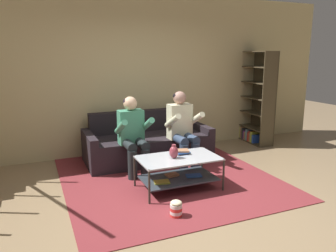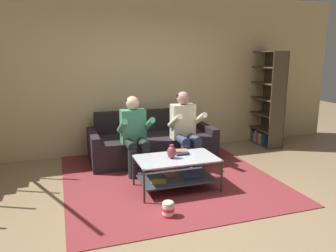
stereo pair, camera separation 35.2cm
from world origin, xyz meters
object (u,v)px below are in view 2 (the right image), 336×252
person_seated_left (135,132)px  person_seated_right (185,127)px  bookshelf (264,107)px  popcorn_tub (168,209)px  coffee_table (176,168)px  couch (152,143)px  vase (172,152)px  book_stack (181,152)px

person_seated_left → person_seated_right: person_seated_right is taller
person_seated_right → bookshelf: size_ratio=0.66×
person_seated_right → popcorn_tub: bearing=-117.5°
coffee_table → couch: bearing=88.2°
vase → bookshelf: bearing=33.2°
couch → vase: 1.42m
couch → bookshelf: size_ratio=1.14×
person_seated_right → coffee_table: 1.04m
coffee_table → vase: bearing=178.9°
coffee_table → book_stack: size_ratio=5.41×
popcorn_tub → couch: bearing=79.4°
vase → book_stack: vase is taller
coffee_table → book_stack: (0.12, 0.13, 0.18)m
person_seated_right → popcorn_tub: 1.85m
coffee_table → vase: vase is taller
person_seated_right → couch: bearing=127.5°
couch → person_seated_left: (-0.42, -0.55, 0.37)m
person_seated_right → bookshelf: bookshelf is taller
couch → person_seated_left: bearing=-127.3°
bookshelf → person_seated_left: bearing=-163.5°
couch → person_seated_left: 0.78m
bookshelf → person_seated_right: bearing=-157.5°
coffee_table → bookshelf: bearing=33.9°
person_seated_left → book_stack: person_seated_left is taller
person_seated_left → coffee_table: size_ratio=1.09×
person_seated_right → vase: (-0.53, -0.85, -0.13)m
person_seated_right → book_stack: 0.82m
couch → vase: (-0.11, -1.39, 0.26)m
person_seated_left → coffee_table: (0.37, -0.85, -0.35)m
coffee_table → person_seated_left: bearing=113.9°
person_seated_right → vase: size_ratio=6.57×
book_stack → vase: bearing=-145.8°
person_seated_left → person_seated_right: size_ratio=0.96×
vase → book_stack: bearing=34.2°
couch → person_seated_left: person_seated_left is taller
book_stack → popcorn_tub: size_ratio=1.02×
vase → person_seated_right: bearing=58.2°
popcorn_tub → book_stack: bearing=60.7°
vase → popcorn_tub: 0.89m
person_seated_left → bookshelf: size_ratio=0.63×
person_seated_left → book_stack: 0.89m
couch → bookshelf: bookshelf is taller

